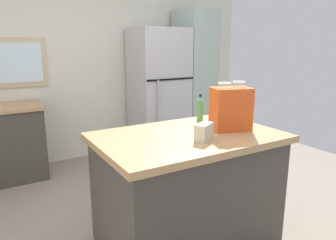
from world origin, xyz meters
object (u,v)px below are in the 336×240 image
object	(u,v)px
small_box	(204,132)
bottle	(200,111)
kitchen_island	(187,188)
tall_cabinet	(194,80)
refrigerator	(159,92)
shopping_bag	(231,109)

from	to	relation	value
small_box	bottle	bearing A→B (deg)	57.42
kitchen_island	tall_cabinet	size ratio (longest dim) A/B	0.68
refrigerator	shopping_bag	bearing A→B (deg)	-103.95
refrigerator	small_box	distance (m)	2.40
kitchen_island	bottle	distance (m)	0.65
kitchen_island	small_box	bearing A→B (deg)	-85.32
shopping_bag	tall_cabinet	bearing A→B (deg)	61.49
kitchen_island	bottle	world-z (taller)	bottle
shopping_bag	bottle	size ratio (longest dim) A/B	1.45
shopping_bag	small_box	distance (m)	0.39
kitchen_island	small_box	size ratio (longest dim) A/B	8.50
kitchen_island	shopping_bag	size ratio (longest dim) A/B	3.63
refrigerator	shopping_bag	distance (m)	2.18
shopping_bag	bottle	bearing A→B (deg)	113.27
refrigerator	shopping_bag	world-z (taller)	refrigerator
bottle	refrigerator	bearing A→B (deg)	71.10
refrigerator	bottle	world-z (taller)	refrigerator
refrigerator	small_box	world-z (taller)	refrigerator
bottle	tall_cabinet	bearing A→B (deg)	55.87
small_box	bottle	distance (m)	0.45
tall_cabinet	small_box	size ratio (longest dim) A/B	12.55
tall_cabinet	kitchen_island	bearing A→B (deg)	-126.40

